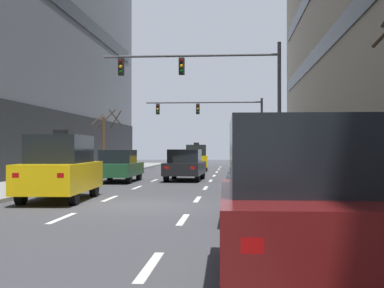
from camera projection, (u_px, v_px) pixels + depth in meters
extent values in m
plane|color=#424247|center=(143.00, 205.00, 15.75)|extent=(120.00, 120.00, 0.00)
cube|color=gray|center=(360.00, 205.00, 15.22)|extent=(3.86, 80.00, 0.14)
cube|color=silver|center=(62.00, 218.00, 12.88)|extent=(0.16, 2.00, 0.01)
cube|color=silver|center=(110.00, 199.00, 17.87)|extent=(0.16, 2.00, 0.01)
cube|color=silver|center=(137.00, 187.00, 22.85)|extent=(0.16, 2.00, 0.01)
cube|color=silver|center=(154.00, 180.00, 27.83)|extent=(0.16, 2.00, 0.01)
cube|color=silver|center=(166.00, 175.00, 32.82)|extent=(0.16, 2.00, 0.01)
cube|color=silver|center=(175.00, 172.00, 37.80)|extent=(0.16, 2.00, 0.01)
cube|color=silver|center=(182.00, 169.00, 42.78)|extent=(0.16, 2.00, 0.01)
cube|color=silver|center=(188.00, 167.00, 47.77)|extent=(0.16, 2.00, 0.01)
cube|color=silver|center=(150.00, 266.00, 7.65)|extent=(0.16, 2.00, 0.01)
cube|color=silver|center=(183.00, 219.00, 12.63)|extent=(0.16, 2.00, 0.01)
cube|color=silver|center=(197.00, 199.00, 17.62)|extent=(0.16, 2.00, 0.01)
cube|color=silver|center=(206.00, 188.00, 22.60)|extent=(0.16, 2.00, 0.01)
cube|color=silver|center=(211.00, 181.00, 27.58)|extent=(0.16, 2.00, 0.01)
cube|color=silver|center=(214.00, 176.00, 32.57)|extent=(0.16, 2.00, 0.01)
cube|color=silver|center=(217.00, 172.00, 37.55)|extent=(0.16, 2.00, 0.01)
cube|color=silver|center=(219.00, 169.00, 42.53)|extent=(0.16, 2.00, 0.01)
cube|color=silver|center=(220.00, 167.00, 47.52)|extent=(0.16, 2.00, 0.01)
cylinder|color=black|center=(187.00, 166.00, 41.27)|extent=(0.24, 0.63, 0.62)
cylinder|color=black|center=(206.00, 166.00, 41.22)|extent=(0.24, 0.63, 0.62)
cylinder|color=black|center=(186.00, 167.00, 38.72)|extent=(0.24, 0.63, 0.62)
cylinder|color=black|center=(206.00, 167.00, 38.67)|extent=(0.24, 0.63, 0.62)
cube|color=yellow|center=(196.00, 161.00, 39.98)|extent=(1.94, 4.24, 0.85)
cube|color=black|center=(196.00, 150.00, 39.98)|extent=(1.63, 2.53, 0.85)
cube|color=white|center=(190.00, 159.00, 42.04)|extent=(0.19, 0.08, 0.13)
cube|color=red|center=(188.00, 160.00, 37.96)|extent=(0.19, 0.08, 0.13)
cube|color=white|center=(204.00, 159.00, 42.00)|extent=(0.19, 0.08, 0.13)
cube|color=red|center=(204.00, 160.00, 37.92)|extent=(0.19, 0.08, 0.13)
cube|color=black|center=(196.00, 144.00, 39.99)|extent=(0.42, 0.21, 0.17)
cylinder|color=black|center=(174.00, 173.00, 29.35)|extent=(0.25, 0.68, 0.68)
cylinder|color=black|center=(203.00, 173.00, 29.16)|extent=(0.25, 0.68, 0.68)
cylinder|color=black|center=(166.00, 175.00, 26.60)|extent=(0.25, 0.68, 0.68)
cylinder|color=black|center=(198.00, 176.00, 26.42)|extent=(0.25, 0.68, 0.68)
cube|color=black|center=(185.00, 168.00, 27.89)|extent=(2.03, 4.57, 0.66)
cube|color=black|center=(185.00, 156.00, 27.69)|extent=(1.70, 2.00, 0.70)
cube|color=white|center=(179.00, 165.00, 30.16)|extent=(0.21, 0.09, 0.14)
cube|color=red|center=(167.00, 168.00, 25.76)|extent=(0.21, 0.09, 0.14)
cube|color=white|center=(201.00, 165.00, 30.01)|extent=(0.21, 0.09, 0.14)
cube|color=red|center=(193.00, 168.00, 25.61)|extent=(0.21, 0.09, 0.14)
cylinder|color=black|center=(49.00, 187.00, 18.63)|extent=(0.26, 0.69, 0.68)
cylinder|color=black|center=(94.00, 187.00, 18.57)|extent=(0.26, 0.69, 0.68)
cylinder|color=black|center=(21.00, 194.00, 15.85)|extent=(0.26, 0.69, 0.68)
cylinder|color=black|center=(74.00, 194.00, 15.79)|extent=(0.26, 0.69, 0.68)
cube|color=yellow|center=(61.00, 177.00, 17.21)|extent=(2.11, 4.62, 0.93)
cube|color=black|center=(61.00, 149.00, 17.22)|extent=(1.77, 2.75, 0.93)
cube|color=white|center=(60.00, 169.00, 19.46)|extent=(0.21, 0.09, 0.14)
cube|color=red|center=(16.00, 175.00, 15.01)|extent=(0.21, 0.09, 0.14)
cube|color=white|center=(95.00, 169.00, 19.42)|extent=(0.21, 0.09, 0.14)
cube|color=red|center=(61.00, 175.00, 14.96)|extent=(0.21, 0.09, 0.14)
cube|color=black|center=(61.00, 132.00, 17.22)|extent=(0.46, 0.23, 0.19)
cylinder|color=black|center=(110.00, 174.00, 28.13)|extent=(0.22, 0.67, 0.67)
cylinder|color=black|center=(139.00, 174.00, 28.00)|extent=(0.22, 0.67, 0.67)
cylinder|color=black|center=(97.00, 177.00, 25.42)|extent=(0.22, 0.67, 0.67)
cylinder|color=black|center=(129.00, 177.00, 25.29)|extent=(0.22, 0.67, 0.67)
cube|color=#1E512D|center=(119.00, 169.00, 26.71)|extent=(1.87, 4.44, 0.65)
cube|color=black|center=(118.00, 157.00, 26.52)|extent=(1.62, 1.92, 0.69)
cube|color=white|center=(116.00, 166.00, 28.94)|extent=(0.20, 0.08, 0.14)
cube|color=red|center=(95.00, 169.00, 24.59)|extent=(0.20, 0.08, 0.14)
cube|color=white|center=(139.00, 166.00, 28.84)|extent=(0.20, 0.08, 0.14)
cube|color=red|center=(122.00, 169.00, 24.49)|extent=(0.20, 0.08, 0.14)
cylinder|color=black|center=(230.00, 241.00, 7.90)|extent=(0.23, 0.67, 0.66)
cylinder|color=black|center=(335.00, 242.00, 7.80)|extent=(0.23, 0.67, 0.66)
cube|color=maroon|center=(294.00, 226.00, 6.51)|extent=(1.92, 4.44, 0.90)
cube|color=black|center=(294.00, 155.00, 6.51)|extent=(1.65, 2.63, 0.90)
cube|color=white|center=(238.00, 197.00, 8.71)|extent=(0.20, 0.08, 0.14)
cube|color=red|center=(252.00, 245.00, 4.39)|extent=(0.20, 0.08, 0.14)
cube|color=white|center=(315.00, 197.00, 8.63)|extent=(0.20, 0.08, 0.14)
cylinder|color=black|center=(231.00, 198.00, 14.58)|extent=(0.23, 0.69, 0.69)
cylinder|color=black|center=(291.00, 198.00, 14.45)|extent=(0.23, 0.69, 0.69)
cylinder|color=black|center=(231.00, 210.00, 11.78)|extent=(0.23, 0.69, 0.69)
cylinder|color=black|center=(304.00, 211.00, 11.64)|extent=(0.23, 0.69, 0.69)
cube|color=black|center=(264.00, 191.00, 13.12)|extent=(1.92, 4.59, 0.67)
cube|color=black|center=(264.00, 164.00, 12.91)|extent=(1.67, 1.98, 0.71)
cube|color=white|center=(237.00, 180.00, 15.42)|extent=(0.21, 0.08, 0.15)
cube|color=red|center=(238.00, 194.00, 10.93)|extent=(0.21, 0.08, 0.15)
cube|color=white|center=(282.00, 181.00, 15.31)|extent=(0.21, 0.08, 0.15)
cube|color=red|center=(302.00, 194.00, 10.82)|extent=(0.21, 0.08, 0.15)
cylinder|color=black|center=(232.00, 185.00, 19.76)|extent=(0.23, 0.68, 0.68)
cylinder|color=black|center=(275.00, 185.00, 19.63)|extent=(0.23, 0.68, 0.68)
cylinder|color=black|center=(232.00, 191.00, 16.98)|extent=(0.23, 0.68, 0.68)
cylinder|color=black|center=(282.00, 191.00, 16.85)|extent=(0.23, 0.68, 0.68)
cube|color=black|center=(255.00, 179.00, 18.31)|extent=(1.91, 4.55, 0.66)
cube|color=black|center=(256.00, 160.00, 18.11)|extent=(1.66, 1.97, 0.70)
cube|color=white|center=(236.00, 172.00, 20.59)|extent=(0.21, 0.08, 0.14)
cube|color=red|center=(237.00, 179.00, 16.14)|extent=(0.21, 0.08, 0.14)
cube|color=white|center=(270.00, 172.00, 20.48)|extent=(0.21, 0.08, 0.14)
cube|color=red|center=(280.00, 179.00, 16.03)|extent=(0.21, 0.08, 0.14)
cylinder|color=#4C4C51|center=(279.00, 112.00, 25.00)|extent=(0.18, 0.18, 6.80)
cylinder|color=#4C4C51|center=(190.00, 56.00, 25.37)|extent=(8.72, 0.12, 0.12)
cube|color=black|center=(182.00, 66.00, 25.40)|extent=(0.28, 0.24, 0.84)
sphere|color=#4B0704|center=(181.00, 61.00, 25.27)|extent=(0.17, 0.17, 0.17)
sphere|color=orange|center=(181.00, 66.00, 25.26)|extent=(0.17, 0.17, 0.17)
sphere|color=#073E10|center=(181.00, 71.00, 25.26)|extent=(0.17, 0.17, 0.17)
cube|color=black|center=(121.00, 67.00, 25.65)|extent=(0.28, 0.24, 0.84)
sphere|color=#4B0704|center=(120.00, 62.00, 25.52)|extent=(0.17, 0.17, 0.17)
sphere|color=orange|center=(120.00, 67.00, 25.51)|extent=(0.17, 0.17, 0.17)
sphere|color=#073E10|center=(120.00, 72.00, 25.51)|extent=(0.17, 0.17, 0.17)
cylinder|color=#4C4C51|center=(262.00, 133.00, 40.80)|extent=(0.18, 0.18, 5.60)
cylinder|color=#4C4C51|center=(204.00, 102.00, 41.20)|extent=(9.28, 0.12, 0.12)
cube|color=black|center=(198.00, 109.00, 41.23)|extent=(0.28, 0.24, 0.84)
sphere|color=#4B0704|center=(198.00, 106.00, 41.09)|extent=(0.17, 0.17, 0.17)
sphere|color=orange|center=(198.00, 109.00, 41.09)|extent=(0.17, 0.17, 0.17)
sphere|color=#073E10|center=(198.00, 112.00, 41.09)|extent=(0.17, 0.17, 0.17)
cube|color=black|center=(158.00, 109.00, 41.50)|extent=(0.28, 0.24, 0.84)
sphere|color=#4B0704|center=(158.00, 106.00, 41.36)|extent=(0.17, 0.17, 0.17)
sphere|color=orange|center=(158.00, 109.00, 41.36)|extent=(0.17, 0.17, 0.17)
sphere|color=#073E10|center=(158.00, 112.00, 41.36)|extent=(0.17, 0.17, 0.17)
cylinder|color=#4C3823|center=(103.00, 144.00, 35.12)|extent=(0.21, 0.21, 3.76)
cylinder|color=#42301E|center=(116.00, 120.00, 35.61)|extent=(1.15, 1.53, 1.17)
cylinder|color=#42301E|center=(98.00, 119.00, 35.47)|extent=(0.68, 1.07, 0.84)
cylinder|color=#42301E|center=(105.00, 120.00, 35.86)|extent=(1.51, 0.23, 1.55)
cylinder|color=#42301E|center=(115.00, 118.00, 34.84)|extent=(0.52, 1.82, 1.02)
cylinder|color=black|center=(285.00, 169.00, 29.94)|extent=(0.13, 0.13, 0.79)
cylinder|color=black|center=(285.00, 169.00, 30.11)|extent=(0.13, 0.13, 0.79)
cube|color=gray|center=(285.00, 158.00, 30.03)|extent=(0.22, 0.35, 0.56)
sphere|color=#D8AD84|center=(285.00, 151.00, 30.04)|extent=(0.20, 0.20, 0.20)
cylinder|color=gray|center=(285.00, 157.00, 29.82)|extent=(0.09, 0.09, 0.50)
cylinder|color=gray|center=(285.00, 157.00, 30.25)|extent=(0.09, 0.09, 0.50)
cylinder|color=brown|center=(351.00, 184.00, 17.41)|extent=(0.13, 0.13, 0.84)
cylinder|color=brown|center=(348.00, 184.00, 17.30)|extent=(0.13, 0.13, 0.84)
cube|color=gray|center=(349.00, 162.00, 17.36)|extent=(0.38, 0.38, 0.59)
sphere|color=#9E704C|center=(349.00, 151.00, 17.36)|extent=(0.22, 0.22, 0.22)
cylinder|color=gray|center=(353.00, 161.00, 17.50)|extent=(0.09, 0.09, 0.53)
cylinder|color=gray|center=(346.00, 162.00, 17.22)|extent=(0.09, 0.09, 0.53)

